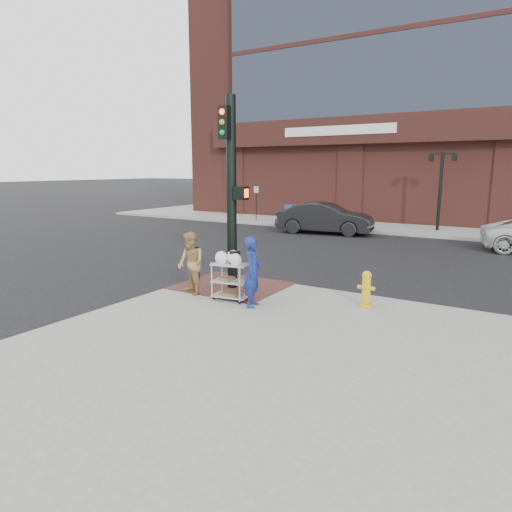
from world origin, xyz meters
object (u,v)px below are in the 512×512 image
Objects in this scene: traffic_signal_pole at (232,188)px; pedestrian_tan at (191,263)px; utility_cart at (231,278)px; fire_hydrant at (366,288)px; woman_blue at (253,272)px; sedan_dark at (325,218)px; lamp_post at (441,182)px.

pedestrian_tan is (-0.54, -1.08, -1.88)m from traffic_signal_pole.
fire_hydrant is (2.99, 1.21, -0.12)m from utility_cart.
woman_blue reaches higher than fire_hydrant.
utility_cart is (-0.73, 0.15, -0.27)m from woman_blue.
pedestrian_tan is at bearing -116.36° from traffic_signal_pole.
woman_blue is at bearing -40.02° from traffic_signal_pole.
fire_hydrant is (6.10, -11.78, -0.22)m from sedan_dark.
utility_cart is 3.23m from fire_hydrant.
pedestrian_tan is 1.20m from utility_cart.
traffic_signal_pole is at bearing -178.22° from sedan_dark.
pedestrian_tan is at bearing -100.47° from lamp_post.
lamp_post is 2.43× the size of woman_blue.
traffic_signal_pole is at bearing -99.24° from lamp_post.
lamp_post is 4.68× the size of fire_hydrant.
fire_hydrant is at bearing -74.61° from woman_blue.
pedestrian_tan reaches higher than fire_hydrant.
woman_blue is 1.03× the size of pedestrian_tan.
traffic_signal_pole is 4.27m from fire_hydrant.
sedan_dark is 5.74× the size of fire_hydrant.
lamp_post is at bearing -66.66° from sedan_dark.
utility_cart is (3.11, -12.98, -0.10)m from sedan_dark.
lamp_post is 2.50× the size of pedestrian_tan.
lamp_post is at bearing 104.53° from pedestrian_tan.
lamp_post reaches higher than sedan_dark.
pedestrian_tan is (-3.01, -16.31, -1.67)m from lamp_post.
lamp_post reaches higher than fire_hydrant.
fire_hydrant is (3.63, 0.21, -2.25)m from traffic_signal_pole.
pedestrian_tan is at bearing -175.90° from utility_cart.
sedan_dark is 13.35m from utility_cart.
sedan_dark is (-1.94, 13.07, -0.14)m from pedestrian_tan.
utility_cart is at bearing 62.76° from woman_blue.
pedestrian_tan is at bearing 72.35° from woman_blue.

